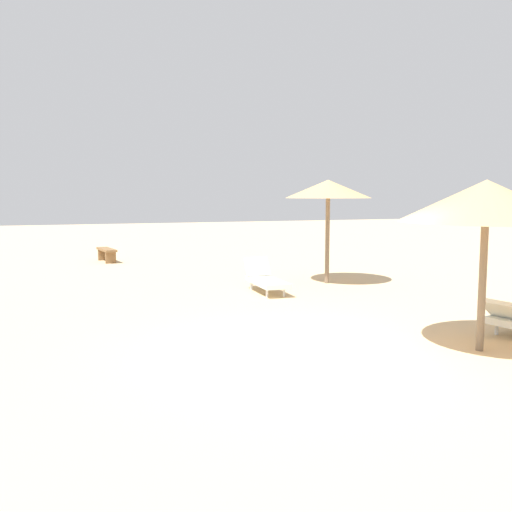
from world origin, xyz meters
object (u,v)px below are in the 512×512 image
at_px(lounger_1, 265,279).
at_px(bench_0, 107,252).
at_px(parasol_0, 486,201).
at_px(parasol_1, 328,190).

height_order(lounger_1, bench_0, lounger_1).
bearing_deg(lounger_1, parasol_0, -77.49).
bearing_deg(parasol_1, parasol_0, -96.36).
height_order(parasol_1, lounger_1, parasol_1).
relative_size(parasol_0, parasol_1, 0.94).
relative_size(parasol_0, bench_0, 1.74).
xyz_separation_m(parasol_0, parasol_1, (0.76, 6.85, 0.24)).
relative_size(lounger_1, bench_0, 1.20).
bearing_deg(bench_0, parasol_1, -53.02).
bearing_deg(bench_0, lounger_1, -67.55).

